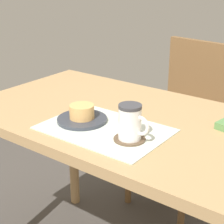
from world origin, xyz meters
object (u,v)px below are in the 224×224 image
Objects in this scene: wooden_chair at (185,120)px; pastry_plate at (82,119)px; pastry at (82,112)px; dining_table at (121,138)px; coffee_mug at (131,122)px.

pastry_plate is (0.00, -0.84, 0.28)m from wooden_chair.
pastry is (0.00, -0.84, 0.31)m from wooden_chair.
dining_table is at bearing 64.55° from pastry_plate.
wooden_chair is 10.46× the size of pastry.
pastry is at bearing 173.96° from coffee_mug.
dining_table is at bearing 102.29° from wooden_chair.
coffee_mug reaches higher than pastry_plate.
dining_table is 0.27m from coffee_mug.
pastry_plate is at bearing 96.83° from wooden_chair.
coffee_mug is (0.22, -0.02, 0.05)m from pastry_plate.
coffee_mug is at bearing -6.04° from pastry_plate.
dining_table is 0.72m from wooden_chair.
dining_table is 0.19m from pastry_plate.
pastry reaches higher than pastry_plate.
wooden_chair is at bearing 95.76° from dining_table.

